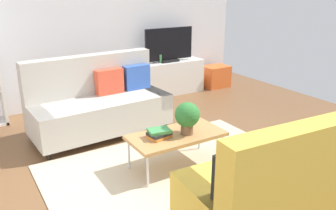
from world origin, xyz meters
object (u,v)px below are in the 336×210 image
Objects in this scene: couch_beige at (100,103)px; storage_trunk at (216,76)px; vase_0 at (140,61)px; vase_1 at (150,59)px; tv at (169,45)px; table_book_0 at (159,136)px; potted_plant at (187,116)px; tv_console at (168,78)px; bottle_0 at (160,59)px; couch_green at (293,182)px; coffee_table at (176,136)px.

couch_beige is 3.74× the size of storage_trunk.
vase_1 is (0.20, 0.00, 0.02)m from vase_0.
table_book_0 is at bearing -123.43° from tv.
potted_plant reaches higher than vase_0.
tv_console reaches higher than table_book_0.
bottle_0 is (1.47, 2.52, 0.28)m from table_book_0.
vase_1 is (-0.38, 0.07, -0.23)m from tv.
couch_beige is at bearing -148.45° from tv.
tv reaches higher than vase_1.
tv reaches higher than potted_plant.
bottle_0 is at bearing 59.65° from table_book_0.
tv is 3.08m from table_book_0.
couch_beige is 5.18× the size of potted_plant.
table_book_0 is (-2.78, -2.46, 0.21)m from storage_trunk.
tv reaches higher than bottle_0.
tv_console is at bearing 174.81° from storage_trunk.
couch_green is 14.44× the size of vase_0.
coffee_table is 2.93× the size of potted_plant.
table_book_0 reaches higher than storage_trunk.
storage_trunk is 1.38× the size of potted_plant.
tv is 6.37× the size of bottle_0.
storage_trunk is 3.31× the size of bottle_0.
vase_1 is (1.07, 2.63, 0.33)m from coffee_table.
coffee_table is (-0.28, 1.42, -0.05)m from couch_green.
potted_plant is 1.56× the size of table_book_0.
tv is 1.32m from storage_trunk.
table_book_0 is 2.93m from bottle_0.
tv_console is at bearing 77.22° from couch_green.
table_book_0 is 2.92m from vase_1.
couch_beige reaches higher than bottle_0.
vase_0 is at bearing 73.97° from potted_plant.
tv is at bearing -151.77° from couch_beige.
table_book_0 is (-1.68, -2.56, 0.11)m from tv_console.
vase_0 is at bearing 174.90° from storage_trunk.
couch_green is at bearing -70.87° from table_book_0.
couch_green is (0.67, -2.84, -0.01)m from couch_beige.
storage_trunk is (1.10, -0.10, -0.10)m from tv_console.
potted_plant is at bearing -113.92° from bottle_0.
coffee_table is at bearing -4.73° from table_book_0.
vase_1 is at bearing 153.93° from bottle_0.
bottle_0 is (-0.20, -0.04, 0.40)m from tv_console.
couch_beige is 1.00× the size of couch_green.
potted_plant is (0.50, -1.48, 0.19)m from couch_beige.
tv_console reaches higher than coffee_table.
coffee_table is at bearing 152.91° from potted_plant.
table_book_0 is at bearing -120.35° from bottle_0.
storage_trunk is 1.58m from vase_1.
couch_green reaches higher than coffee_table.
vase_1 is at bearing 67.75° from coffee_table.
tv is at bearing -6.88° from vase_0.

